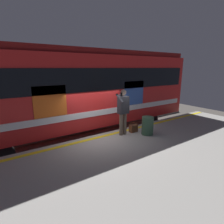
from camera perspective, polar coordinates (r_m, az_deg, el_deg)
name	(u,v)px	position (r m, az deg, el deg)	size (l,w,h in m)	color
ground_plane	(101,154)	(7.59, -3.41, -13.27)	(23.89, 23.89, 0.00)	#4C4742
platform	(147,174)	(5.59, 11.00, -18.90)	(13.54, 5.15, 0.91)	gray
safety_line	(105,136)	(6.98, -2.24, -7.53)	(13.27, 0.16, 0.01)	yellow
track_rail_near	(88,142)	(8.55, -7.78, -9.54)	(17.61, 0.08, 0.16)	slate
track_rail_far	(75,133)	(9.77, -11.59, -6.65)	(17.61, 0.08, 0.16)	slate
train_carriage	(82,87)	(8.61, -9.40, 7.77)	(10.99, 2.95, 4.06)	red
passenger	(123,108)	(6.82, 3.55, 1.12)	(0.57, 0.55, 1.77)	brown
handbag	(133,128)	(7.39, 6.84, -5.02)	(0.33, 0.30, 0.37)	#59331E
trash_bin	(148,126)	(7.14, 11.23, -4.27)	(0.45, 0.45, 0.71)	#2D4C38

